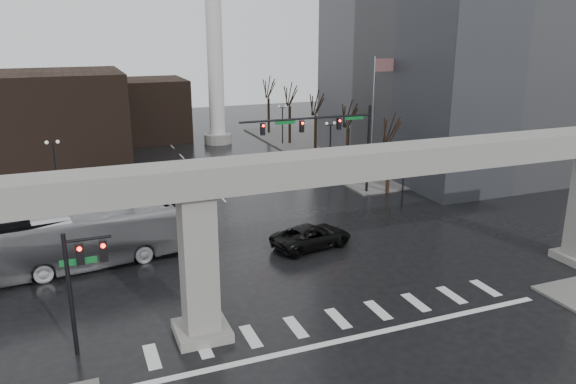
# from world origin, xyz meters

# --- Properties ---
(ground) EXTENTS (160.00, 160.00, 0.00)m
(ground) POSITION_xyz_m (0.00, 0.00, 0.00)
(ground) COLOR black
(ground) RESTS_ON ground
(sidewalk_ne) EXTENTS (28.00, 36.00, 0.15)m
(sidewalk_ne) POSITION_xyz_m (26.00, 36.00, 0.07)
(sidewalk_ne) COLOR slate
(sidewalk_ne) RESTS_ON ground
(elevated_guideway) EXTENTS (48.00, 2.60, 8.70)m
(elevated_guideway) POSITION_xyz_m (1.26, 0.00, 6.88)
(elevated_guideway) COLOR gray
(elevated_guideway) RESTS_ON ground
(building_far_left) EXTENTS (16.00, 14.00, 10.00)m
(building_far_left) POSITION_xyz_m (-14.00, 42.00, 5.00)
(building_far_left) COLOR black
(building_far_left) RESTS_ON ground
(building_far_mid) EXTENTS (10.00, 10.00, 8.00)m
(building_far_mid) POSITION_xyz_m (-2.00, 52.00, 4.00)
(building_far_mid) COLOR black
(building_far_mid) RESTS_ON ground
(smokestack) EXTENTS (3.60, 3.60, 30.00)m
(smokestack) POSITION_xyz_m (6.00, 46.00, 13.35)
(smokestack) COLOR silver
(smokestack) RESTS_ON ground
(signal_mast_arm) EXTENTS (12.12, 0.43, 8.00)m
(signal_mast_arm) POSITION_xyz_m (8.99, 18.80, 5.83)
(signal_mast_arm) COLOR black
(signal_mast_arm) RESTS_ON ground
(signal_left_pole) EXTENTS (2.30, 0.30, 6.00)m
(signal_left_pole) POSITION_xyz_m (-12.25, 0.50, 4.07)
(signal_left_pole) COLOR black
(signal_left_pole) RESTS_ON ground
(flagpole_assembly) EXTENTS (2.06, 0.12, 12.00)m
(flagpole_assembly) POSITION_xyz_m (15.29, 22.00, 7.53)
(flagpole_assembly) COLOR silver
(flagpole_assembly) RESTS_ON ground
(lamp_right_0) EXTENTS (1.22, 0.32, 5.11)m
(lamp_right_0) POSITION_xyz_m (13.50, 14.00, 3.47)
(lamp_right_0) COLOR black
(lamp_right_0) RESTS_ON ground
(lamp_right_1) EXTENTS (1.22, 0.32, 5.11)m
(lamp_right_1) POSITION_xyz_m (13.50, 28.00, 3.47)
(lamp_right_1) COLOR black
(lamp_right_1) RESTS_ON ground
(lamp_right_2) EXTENTS (1.22, 0.32, 5.11)m
(lamp_right_2) POSITION_xyz_m (13.50, 42.00, 3.47)
(lamp_right_2) COLOR black
(lamp_right_2) RESTS_ON ground
(lamp_left_0) EXTENTS (1.22, 0.32, 5.11)m
(lamp_left_0) POSITION_xyz_m (-13.50, 14.00, 3.47)
(lamp_left_0) COLOR black
(lamp_left_0) RESTS_ON ground
(lamp_left_1) EXTENTS (1.22, 0.32, 5.11)m
(lamp_left_1) POSITION_xyz_m (-13.50, 28.00, 3.47)
(lamp_left_1) COLOR black
(lamp_left_1) RESTS_ON ground
(lamp_left_2) EXTENTS (1.22, 0.32, 5.11)m
(lamp_left_2) POSITION_xyz_m (-13.50, 42.00, 3.47)
(lamp_left_2) COLOR black
(lamp_left_2) RESTS_ON ground
(tree_right_0) EXTENTS (1.09, 1.58, 7.50)m
(tree_right_0) POSITION_xyz_m (14.53, 18.02, 2.79)
(tree_right_0) COLOR black
(tree_right_0) RESTS_ON ground
(tree_right_1) EXTENTS (1.09, 1.61, 7.67)m
(tree_right_1) POSITION_xyz_m (14.53, 26.02, 2.85)
(tree_right_1) COLOR black
(tree_right_1) RESTS_ON ground
(tree_right_2) EXTENTS (1.10, 1.63, 7.85)m
(tree_right_2) POSITION_xyz_m (14.53, 34.02, 2.91)
(tree_right_2) COLOR black
(tree_right_2) RESTS_ON ground
(tree_right_3) EXTENTS (1.11, 1.66, 8.02)m
(tree_right_3) POSITION_xyz_m (14.53, 42.02, 2.98)
(tree_right_3) COLOR black
(tree_right_3) RESTS_ON ground
(tree_right_4) EXTENTS (1.12, 1.69, 8.19)m
(tree_right_4) POSITION_xyz_m (14.53, 50.02, 3.04)
(tree_right_4) COLOR black
(tree_right_4) RESTS_ON ground
(pickup_truck) EXTENTS (6.14, 3.70, 1.60)m
(pickup_truck) POSITION_xyz_m (2.73, 8.55, 0.80)
(pickup_truck) COLOR black
(pickup_truck) RESTS_ON ground
(city_bus) EXTENTS (13.45, 4.75, 3.67)m
(city_bus) POSITION_xyz_m (-12.02, 10.95, 1.83)
(city_bus) COLOR #9A9A9E
(city_bus) RESTS_ON ground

